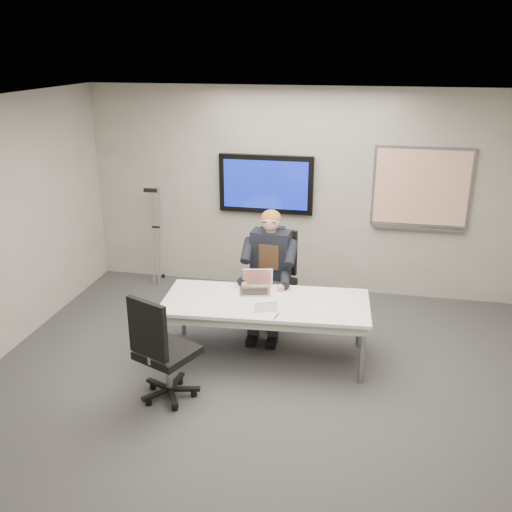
% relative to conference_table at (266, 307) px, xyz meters
% --- Properties ---
extents(floor, '(6.00, 6.00, 0.02)m').
position_rel_conference_table_xyz_m(floor, '(0.12, -0.96, -0.61)').
color(floor, '#343436').
rests_on(floor, ground).
extents(ceiling, '(6.00, 6.00, 0.02)m').
position_rel_conference_table_xyz_m(ceiling, '(0.12, -0.96, 2.19)').
color(ceiling, silver).
rests_on(ceiling, wall_back).
extents(wall_back, '(6.00, 0.02, 2.80)m').
position_rel_conference_table_xyz_m(wall_back, '(0.12, 2.04, 0.79)').
color(wall_back, gray).
rests_on(wall_back, ground).
extents(conference_table, '(2.28, 1.08, 0.68)m').
position_rel_conference_table_xyz_m(conference_table, '(0.00, 0.00, 0.00)').
color(conference_table, silver).
rests_on(conference_table, ground).
extents(tv_display, '(1.30, 0.09, 0.80)m').
position_rel_conference_table_xyz_m(tv_display, '(-0.38, 1.99, 0.89)').
color(tv_display, black).
rests_on(tv_display, wall_back).
extents(whiteboard, '(1.25, 0.08, 1.10)m').
position_rel_conference_table_xyz_m(whiteboard, '(1.67, 2.01, 0.92)').
color(whiteboard, gray).
rests_on(whiteboard, wall_back).
extents(office_chair_far, '(0.67, 0.67, 1.17)m').
position_rel_conference_table_xyz_m(office_chair_far, '(-0.08, 0.89, -0.24)').
color(office_chair_far, black).
rests_on(office_chair_far, ground).
extents(office_chair_near, '(0.71, 0.71, 1.13)m').
position_rel_conference_table_xyz_m(office_chair_near, '(-0.80, -1.00, -0.25)').
color(office_chair_near, black).
rests_on(office_chair_near, ground).
extents(seated_person, '(0.47, 0.81, 1.48)m').
position_rel_conference_table_xyz_m(seated_person, '(-0.09, 0.62, -0.01)').
color(seated_person, '#1F2534').
rests_on(seated_person, office_chair_far).
extents(crutch, '(0.35, 0.68, 1.52)m').
position_rel_conference_table_xyz_m(crutch, '(-1.94, 1.82, 0.13)').
color(crutch, '#A7AAAF').
rests_on(crutch, ground).
extents(laptop, '(0.38, 0.38, 0.24)m').
position_rel_conference_table_xyz_m(laptop, '(-0.16, 0.25, 0.14)').
color(laptop, '#A9A9AB').
rests_on(laptop, conference_table).
extents(name_tent, '(0.24, 0.15, 0.09)m').
position_rel_conference_table_xyz_m(name_tent, '(0.05, -0.24, 0.12)').
color(name_tent, white).
rests_on(name_tent, conference_table).
extents(pen, '(0.03, 0.13, 0.01)m').
position_rel_conference_table_xyz_m(pen, '(0.18, -0.34, 0.08)').
color(pen, black).
rests_on(pen, conference_table).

